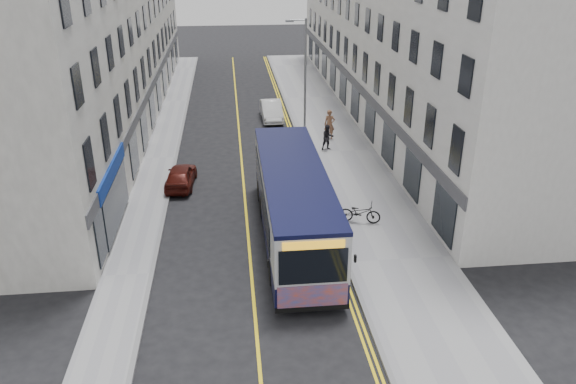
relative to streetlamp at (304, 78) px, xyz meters
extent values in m
plane|color=black|center=(-4.17, -14.00, -4.38)|extent=(140.00, 140.00, 0.00)
cube|color=gray|center=(2.08, -2.00, -4.32)|extent=(4.50, 64.00, 0.12)
cube|color=gray|center=(-9.17, -2.00, -4.32)|extent=(2.00, 64.00, 0.12)
cube|color=slate|center=(-0.17, -2.00, -4.32)|extent=(0.18, 64.00, 0.13)
cube|color=slate|center=(-8.17, -2.00, -4.32)|extent=(0.18, 64.00, 0.13)
cube|color=yellow|center=(-4.17, -2.00, -4.38)|extent=(0.12, 64.00, 0.01)
cube|color=yellow|center=(-0.62, -2.00, -4.38)|extent=(0.10, 64.00, 0.01)
cube|color=yellow|center=(-0.42, -2.00, -4.38)|extent=(0.10, 64.00, 0.01)
cube|color=white|center=(7.33, 7.00, 2.12)|extent=(6.00, 46.00, 13.00)
cube|color=silver|center=(-13.17, 7.00, 2.12)|extent=(6.00, 46.00, 13.00)
cylinder|color=gray|center=(0.08, 0.00, -0.38)|extent=(0.14, 0.14, 8.00)
cylinder|color=gray|center=(-0.42, 0.00, 3.52)|extent=(1.00, 0.08, 0.08)
cube|color=gray|center=(-0.92, 0.00, 3.47)|extent=(0.50, 0.18, 0.12)
cube|color=black|center=(-2.15, -12.84, -3.53)|extent=(2.66, 11.69, 0.96)
cube|color=silver|center=(-2.15, -12.84, -2.10)|extent=(2.66, 11.69, 1.91)
cube|color=black|center=(-2.15, -12.84, -1.06)|extent=(2.68, 11.69, 0.17)
cube|color=black|center=(-3.49, -12.20, -2.31)|extent=(0.04, 9.14, 1.22)
cube|color=black|center=(-0.80, -12.20, -2.31)|extent=(0.04, 9.14, 1.22)
cube|color=black|center=(-2.15, -18.70, -2.20)|extent=(2.39, 0.04, 1.33)
cube|color=#DA4412|center=(-2.15, -18.70, -3.48)|extent=(2.50, 0.04, 1.01)
cube|color=#F8AB1B|center=(-2.15, -18.71, -1.35)|extent=(2.13, 0.04, 0.30)
cylinder|color=black|center=(-3.35, -16.34, -3.85)|extent=(0.30, 1.06, 1.06)
cylinder|color=black|center=(-0.94, -16.34, -3.85)|extent=(0.30, 1.06, 1.06)
cylinder|color=black|center=(-3.35, -10.50, -3.85)|extent=(0.30, 1.06, 1.06)
cylinder|color=black|center=(-0.94, -10.50, -3.85)|extent=(0.30, 1.06, 1.06)
cylinder|color=black|center=(-3.35, -8.58, -3.85)|extent=(0.30, 1.06, 1.06)
cylinder|color=black|center=(-0.94, -8.58, -3.85)|extent=(0.30, 1.06, 1.06)
imported|color=black|center=(1.14, -11.75, -3.75)|extent=(2.06, 1.22, 1.02)
imported|color=brown|center=(1.81, 0.45, -3.28)|extent=(0.77, 0.56, 1.96)
imported|color=black|center=(1.34, -1.67, -3.45)|extent=(0.87, 0.73, 1.62)
imported|color=white|center=(-1.66, 5.60, -3.70)|extent=(1.53, 4.20, 1.37)
imported|color=#47110B|center=(-7.57, -6.28, -3.77)|extent=(1.73, 3.72, 1.23)
camera|label=1|loc=(-4.75, -34.91, 8.04)|focal=35.00mm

